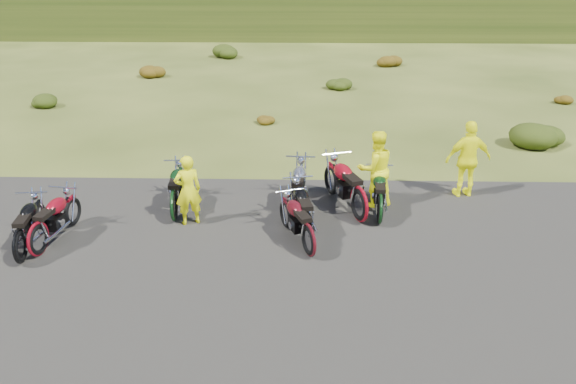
{
  "coord_description": "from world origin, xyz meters",
  "views": [
    {
      "loc": [
        0.94,
        -9.75,
        5.68
      ],
      "look_at": [
        0.66,
        1.38,
        0.81
      ],
      "focal_mm": 35.0,
      "sensor_mm": 36.0,
      "label": 1
    }
  ],
  "objects_px": {
    "person_middle": "(188,191)",
    "motorcycle_3": "(296,222)",
    "motorcycle_7": "(379,224)",
    "motorcycle_0": "(24,263)"
  },
  "relations": [
    {
      "from": "motorcycle_3",
      "to": "motorcycle_7",
      "type": "bearing_deg",
      "value": -88.72
    },
    {
      "from": "motorcycle_3",
      "to": "person_middle",
      "type": "relative_size",
      "value": 1.36
    },
    {
      "from": "motorcycle_0",
      "to": "motorcycle_3",
      "type": "relative_size",
      "value": 0.91
    },
    {
      "from": "motorcycle_0",
      "to": "motorcycle_7",
      "type": "xyz_separation_m",
      "value": [
        7.18,
        1.87,
        0.0
      ]
    },
    {
      "from": "motorcycle_7",
      "to": "person_middle",
      "type": "xyz_separation_m",
      "value": [
        -4.22,
        -0.11,
        0.8
      ]
    },
    {
      "from": "motorcycle_0",
      "to": "person_middle",
      "type": "relative_size",
      "value": 1.24
    },
    {
      "from": "motorcycle_3",
      "to": "motorcycle_7",
      "type": "xyz_separation_m",
      "value": [
        1.85,
        -0.08,
        0.0
      ]
    },
    {
      "from": "person_middle",
      "to": "motorcycle_3",
      "type": "bearing_deg",
      "value": 161.09
    },
    {
      "from": "motorcycle_0",
      "to": "motorcycle_7",
      "type": "relative_size",
      "value": 1.02
    },
    {
      "from": "person_middle",
      "to": "motorcycle_0",
      "type": "bearing_deg",
      "value": 7.27
    }
  ]
}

